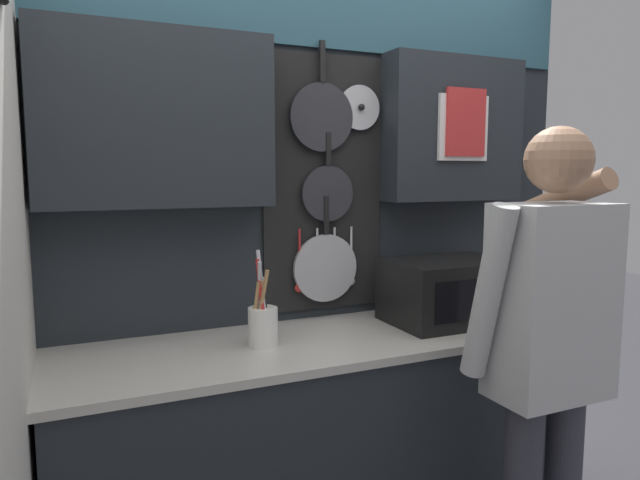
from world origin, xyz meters
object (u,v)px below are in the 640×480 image
(utensil_crock, at_px, (263,322))
(person, at_px, (547,341))
(microwave, at_px, (449,291))
(knife_block, at_px, (515,291))

(utensil_crock, xyz_separation_m, person, (0.77, -0.58, -0.01))
(microwave, distance_m, knife_block, 0.36)
(person, bearing_deg, utensil_crock, 143.07)
(knife_block, relative_size, person, 0.16)
(microwave, xyz_separation_m, knife_block, (0.36, 0.00, -0.03))
(microwave, relative_size, person, 0.30)
(person, bearing_deg, knife_block, 55.04)
(microwave, xyz_separation_m, person, (-0.05, -0.58, -0.05))
(utensil_crock, distance_m, person, 0.97)
(utensil_crock, bearing_deg, microwave, -0.05)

